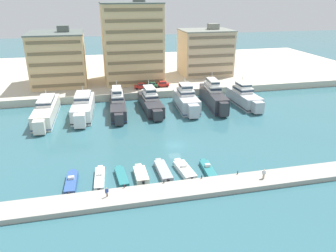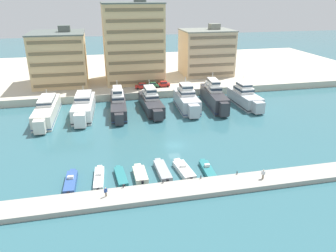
% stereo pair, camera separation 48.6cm
% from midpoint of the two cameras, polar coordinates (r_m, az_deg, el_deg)
% --- Properties ---
extents(ground_plane, '(400.00, 400.00, 0.00)m').
position_cam_midpoint_polar(ground_plane, '(69.55, 1.39, -3.40)').
color(ground_plane, '#336670').
extents(quay_promenade, '(180.00, 70.00, 2.18)m').
position_cam_midpoint_polar(quay_promenade, '(133.90, -5.70, 9.53)').
color(quay_promenade, beige).
rests_on(quay_promenade, ground).
extents(pier_dock, '(120.00, 4.75, 0.86)m').
position_cam_midpoint_polar(pier_dock, '(54.66, 5.80, -10.68)').
color(pier_dock, '#A8A399').
rests_on(pier_dock, ground).
extents(yacht_ivory_far_left, '(5.31, 22.92, 6.85)m').
position_cam_midpoint_polar(yacht_ivory_far_left, '(89.43, -20.20, 2.56)').
color(yacht_ivory_far_left, silver).
rests_on(yacht_ivory_far_left, ground).
extents(yacht_white_left, '(6.20, 20.43, 7.27)m').
position_cam_midpoint_polar(yacht_white_left, '(88.97, -14.32, 3.25)').
color(yacht_white_left, white).
rests_on(yacht_white_left, ground).
extents(yacht_charcoal_mid_left, '(5.04, 21.98, 8.07)m').
position_cam_midpoint_polar(yacht_charcoal_mid_left, '(89.86, -8.51, 3.90)').
color(yacht_charcoal_mid_left, '#333338').
rests_on(yacht_charcoal_mid_left, ground).
extents(yacht_charcoal_center_left, '(4.81, 19.60, 7.89)m').
position_cam_midpoint_polar(yacht_charcoal_center_left, '(90.54, -2.82, 4.20)').
color(yacht_charcoal_center_left, '#333338').
rests_on(yacht_charcoal_center_left, ground).
extents(yacht_silver_center, '(5.50, 17.18, 8.65)m').
position_cam_midpoint_polar(yacht_silver_center, '(90.84, 3.46, 4.50)').
color(yacht_silver_center, silver).
rests_on(yacht_silver_center, ground).
extents(yacht_charcoal_center_right, '(5.41, 20.73, 9.19)m').
position_cam_midpoint_polar(yacht_charcoal_center_right, '(94.22, 8.18, 5.11)').
color(yacht_charcoal_center_right, '#333338').
rests_on(yacht_charcoal_center_right, ground).
extents(yacht_silver_mid_right, '(5.30, 17.36, 8.05)m').
position_cam_midpoint_polar(yacht_silver_mid_right, '(96.68, 13.40, 4.88)').
color(yacht_silver_mid_right, silver).
rests_on(yacht_silver_mid_right, ground).
extents(motorboat_blue_far_left, '(2.08, 7.64, 1.54)m').
position_cam_midpoint_polar(motorboat_blue_far_left, '(57.92, -16.33, -9.37)').
color(motorboat_blue_far_left, '#33569E').
rests_on(motorboat_blue_far_left, ground).
extents(motorboat_white_left, '(2.06, 8.02, 1.22)m').
position_cam_midpoint_polar(motorboat_white_left, '(58.18, -11.68, -8.87)').
color(motorboat_white_left, white).
rests_on(motorboat_white_left, ground).
extents(motorboat_teal_mid_left, '(2.05, 7.12, 0.88)m').
position_cam_midpoint_polar(motorboat_teal_mid_left, '(57.97, -7.97, -8.73)').
color(motorboat_teal_mid_left, teal).
rests_on(motorboat_teal_mid_left, ground).
extents(motorboat_cream_center_left, '(2.18, 6.38, 1.04)m').
position_cam_midpoint_polar(motorboat_cream_center_left, '(58.07, -4.65, -8.40)').
color(motorboat_cream_center_left, beige).
rests_on(motorboat_cream_center_left, ground).
extents(motorboat_grey_center, '(2.16, 8.04, 1.02)m').
position_cam_midpoint_polar(motorboat_grey_center, '(59.09, -0.75, -7.76)').
color(motorboat_grey_center, '#9EA3A8').
rests_on(motorboat_grey_center, ground).
extents(motorboat_white_center_right, '(2.84, 7.60, 1.39)m').
position_cam_midpoint_polar(motorboat_white_center_right, '(59.45, 2.99, -7.61)').
color(motorboat_white_center_right, white).
rests_on(motorboat_white_center_right, ground).
extents(motorboat_teal_mid_right, '(1.93, 7.05, 1.30)m').
position_cam_midpoint_polar(motorboat_teal_mid_right, '(60.16, 7.10, -7.47)').
color(motorboat_teal_mid_right, teal).
rests_on(motorboat_teal_mid_right, ground).
extents(car_red_far_left, '(4.16, 2.05, 1.80)m').
position_cam_midpoint_polar(car_red_far_left, '(103.50, -4.44, 7.02)').
color(car_red_far_left, red).
rests_on(car_red_far_left, quay_promenade).
extents(car_green_left, '(4.16, 2.05, 1.80)m').
position_cam_midpoint_polar(car_green_left, '(104.51, -2.66, 7.21)').
color(car_green_left, '#2D6642').
rests_on(car_green_left, quay_promenade).
extents(car_red_mid_left, '(4.14, 2.00, 1.80)m').
position_cam_midpoint_polar(car_red_mid_left, '(105.37, -0.67, 7.36)').
color(car_red_mid_left, red).
rests_on(car_red_mid_left, quay_promenade).
extents(apartment_block_far_left, '(16.96, 18.29, 18.53)m').
position_cam_midpoint_polar(apartment_block_far_left, '(113.75, -18.23, 11.16)').
color(apartment_block_far_left, '#E0BC84').
rests_on(apartment_block_far_left, quay_promenade).
extents(apartment_block_left, '(19.10, 17.42, 27.27)m').
position_cam_midpoint_polar(apartment_block_left, '(112.08, -6.03, 14.23)').
color(apartment_block_left, '#E0BC84').
rests_on(apartment_block_left, quay_promenade).
extents(apartment_block_mid_left, '(17.97, 14.19, 17.91)m').
position_cam_midpoint_polar(apartment_block_mid_left, '(122.61, 6.79, 12.66)').
color(apartment_block_mid_left, '#C6AD89').
rests_on(apartment_block_mid_left, quay_promenade).
extents(pedestrian_near_edge, '(0.54, 0.40, 1.58)m').
position_cam_midpoint_polar(pedestrian_near_edge, '(51.96, -10.53, -11.10)').
color(pedestrian_near_edge, '#7A6B56').
rests_on(pedestrian_near_edge, pier_dock).
extents(pedestrian_mid_deck, '(0.63, 0.38, 1.70)m').
position_cam_midpoint_polar(pedestrian_mid_deck, '(57.86, 16.50, -7.92)').
color(pedestrian_mid_deck, '#7A6B56').
rests_on(pedestrian_mid_deck, pier_dock).
extents(bollard_west, '(0.20, 0.20, 0.61)m').
position_cam_midpoint_polar(bollard_west, '(53.98, -7.55, -10.29)').
color(bollard_west, '#2D2D33').
rests_on(bollard_west, pier_dock).
extents(bollard_west_mid, '(0.20, 0.20, 0.61)m').
position_cam_midpoint_polar(bollard_west_mid, '(54.72, -0.62, -9.59)').
color(bollard_west_mid, '#2D2D33').
rests_on(bollard_west_mid, pier_dock).
extents(bollard_east_mid, '(0.20, 0.20, 0.61)m').
position_cam_midpoint_polar(bollard_east_mid, '(56.21, 6.00, -8.79)').
color(bollard_east_mid, '#2D2D33').
rests_on(bollard_east_mid, pier_dock).
extents(bollard_east, '(0.20, 0.20, 0.61)m').
position_cam_midpoint_polar(bollard_east, '(58.41, 12.17, -7.93)').
color(bollard_east, '#2D2D33').
rests_on(bollard_east, pier_dock).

